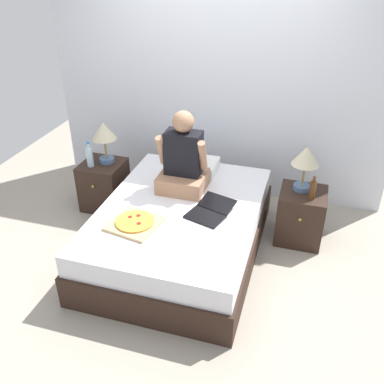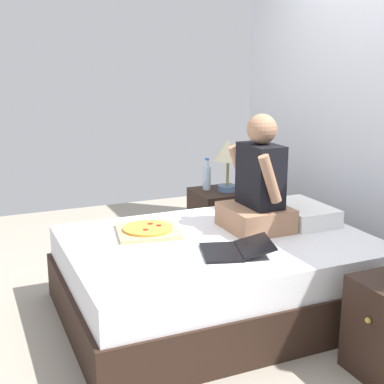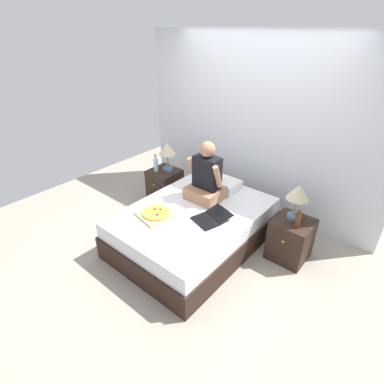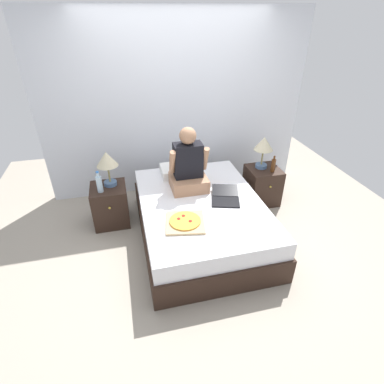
% 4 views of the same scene
% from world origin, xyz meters
% --- Properties ---
extents(ground_plane, '(5.77, 5.77, 0.00)m').
position_xyz_m(ground_plane, '(0.00, 0.00, 0.00)').
color(ground_plane, '#9E9384').
extents(wall_back, '(3.77, 0.12, 2.50)m').
position_xyz_m(wall_back, '(0.00, 1.35, 1.25)').
color(wall_back, silver).
rests_on(wall_back, ground).
extents(bed, '(1.43, 1.97, 0.51)m').
position_xyz_m(bed, '(0.00, 0.00, 0.25)').
color(bed, black).
rests_on(bed, ground).
extents(nightstand_left, '(0.44, 0.47, 0.53)m').
position_xyz_m(nightstand_left, '(-1.06, 0.55, 0.27)').
color(nightstand_left, black).
rests_on(nightstand_left, ground).
extents(lamp_on_left_nightstand, '(0.26, 0.26, 0.45)m').
position_xyz_m(lamp_on_left_nightstand, '(-1.02, 0.60, 0.86)').
color(lamp_on_left_nightstand, '#4C6B93').
rests_on(lamp_on_left_nightstand, nightstand_left).
extents(water_bottle, '(0.07, 0.07, 0.28)m').
position_xyz_m(water_bottle, '(-1.14, 0.46, 0.64)').
color(water_bottle, silver).
rests_on(water_bottle, nightstand_left).
extents(nightstand_right, '(0.44, 0.47, 0.53)m').
position_xyz_m(nightstand_right, '(1.06, 0.55, 0.27)').
color(nightstand_right, black).
rests_on(nightstand_right, ground).
extents(lamp_on_right_nightstand, '(0.26, 0.26, 0.45)m').
position_xyz_m(lamp_on_right_nightstand, '(1.03, 0.60, 0.86)').
color(lamp_on_right_nightstand, '#4C6B93').
rests_on(lamp_on_right_nightstand, nightstand_right).
extents(beer_bottle, '(0.06, 0.06, 0.23)m').
position_xyz_m(beer_bottle, '(1.13, 0.45, 0.63)').
color(beer_bottle, '#512D14').
rests_on(beer_bottle, nightstand_right).
extents(pillow, '(0.52, 0.34, 0.12)m').
position_xyz_m(pillow, '(-0.10, 0.71, 0.57)').
color(pillow, white).
rests_on(pillow, bed).
extents(person_seated, '(0.47, 0.40, 0.78)m').
position_xyz_m(person_seated, '(-0.07, 0.34, 0.80)').
color(person_seated, '#A37556').
rests_on(person_seated, bed).
extents(laptop, '(0.42, 0.49, 0.07)m').
position_xyz_m(laptop, '(0.28, -0.04, 0.53)').
color(laptop, black).
rests_on(laptop, bed).
extents(pizza_box, '(0.47, 0.47, 0.05)m').
position_xyz_m(pizza_box, '(-0.28, -0.38, 0.53)').
color(pizza_box, tan).
rests_on(pizza_box, bed).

